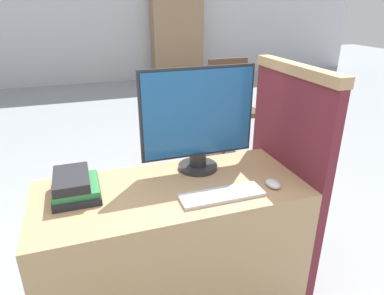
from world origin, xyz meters
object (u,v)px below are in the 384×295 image
object	(u,v)px
monitor	(198,120)
mouse	(273,184)
far_chair	(231,101)
book_stack	(75,186)
keyboard	(222,195)

from	to	relation	value
monitor	mouse	size ratio (longest dim) A/B	6.49
mouse	far_chair	distance (m)	2.17
book_stack	keyboard	bearing A→B (deg)	-20.24
monitor	mouse	distance (m)	0.47
mouse	monitor	bearing A→B (deg)	132.45
mouse	book_stack	world-z (taller)	book_stack
keyboard	book_stack	xyz separation A→B (m)	(-0.61, 0.22, 0.04)
monitor	book_stack	bearing A→B (deg)	-172.93
mouse	book_stack	distance (m)	0.90
keyboard	far_chair	size ratio (longest dim) A/B	0.39
monitor	book_stack	distance (m)	0.64
monitor	far_chair	size ratio (longest dim) A/B	0.59
keyboard	far_chair	xyz separation A→B (m)	(0.99, 2.04, -0.19)
book_stack	far_chair	size ratio (longest dim) A/B	0.28
mouse	keyboard	bearing A→B (deg)	-178.31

